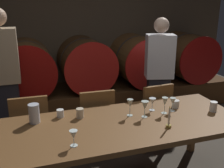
{
  "coord_description": "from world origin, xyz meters",
  "views": [
    {
      "loc": [
        -0.94,
        -1.96,
        1.87
      ],
      "look_at": [
        -0.11,
        0.53,
        1.03
      ],
      "focal_mm": 43.12,
      "sensor_mm": 36.0,
      "label": 1
    }
  ],
  "objects_px": {
    "wine_barrel_center": "(85,64)",
    "guest_left": "(5,79)",
    "chair_left": "(31,127)",
    "cup_far_right": "(213,107)",
    "dining_table": "(116,130)",
    "wine_glass_center_left": "(145,106)",
    "candle_center": "(169,121)",
    "guest_right": "(159,75)",
    "cup_far_left": "(60,113)",
    "wine_barrel_left": "(27,68)",
    "wine_barrel_far_right": "(186,56)",
    "chair_right": "(153,112)",
    "wine_glass_far_left": "(74,135)",
    "wine_glass_center_right": "(152,102)",
    "pitcher": "(34,114)",
    "cup_center_right": "(175,104)",
    "wine_glass_left": "(130,104)",
    "chair_center": "(96,120)",
    "wine_barrel_right": "(138,60)",
    "wine_glass_far_right": "(173,102)",
    "cup_center_left": "(80,113)",
    "wine_glass_right": "(165,102)"
  },
  "relations": [
    {
      "from": "wine_barrel_right",
      "to": "guest_right",
      "type": "relative_size",
      "value": 0.57
    },
    {
      "from": "wine_glass_left",
      "to": "wine_glass_far_right",
      "type": "xyz_separation_m",
      "value": [
        0.46,
        -0.03,
        -0.02
      ]
    },
    {
      "from": "wine_barrel_far_right",
      "to": "wine_glass_far_right",
      "type": "height_order",
      "value": "wine_barrel_far_right"
    },
    {
      "from": "dining_table",
      "to": "chair_left",
      "type": "height_order",
      "value": "chair_left"
    },
    {
      "from": "dining_table",
      "to": "guest_left",
      "type": "xyz_separation_m",
      "value": [
        -1.02,
        1.29,
        0.23
      ]
    },
    {
      "from": "cup_center_right",
      "to": "cup_far_left",
      "type": "bearing_deg",
      "value": 173.02
    },
    {
      "from": "wine_glass_far_right",
      "to": "cup_far_left",
      "type": "bearing_deg",
      "value": 169.02
    },
    {
      "from": "wine_barrel_left",
      "to": "dining_table",
      "type": "height_order",
      "value": "wine_barrel_left"
    },
    {
      "from": "wine_glass_far_left",
      "to": "cup_far_right",
      "type": "bearing_deg",
      "value": 8.57
    },
    {
      "from": "candle_center",
      "to": "dining_table",
      "type": "bearing_deg",
      "value": 152.46
    },
    {
      "from": "wine_barrel_far_right",
      "to": "chair_center",
      "type": "distance_m",
      "value": 2.55
    },
    {
      "from": "wine_glass_far_left",
      "to": "cup_center_right",
      "type": "height_order",
      "value": "wine_glass_far_left"
    },
    {
      "from": "wine_barrel_right",
      "to": "wine_barrel_far_right",
      "type": "bearing_deg",
      "value": 0.0
    },
    {
      "from": "wine_barrel_left",
      "to": "wine_barrel_far_right",
      "type": "height_order",
      "value": "same"
    },
    {
      "from": "wine_glass_far_left",
      "to": "wine_glass_center_left",
      "type": "relative_size",
      "value": 0.81
    },
    {
      "from": "pitcher",
      "to": "cup_center_right",
      "type": "distance_m",
      "value": 1.46
    },
    {
      "from": "wine_barrel_center",
      "to": "candle_center",
      "type": "distance_m",
      "value": 2.29
    },
    {
      "from": "wine_glass_far_left",
      "to": "wine_barrel_far_right",
      "type": "bearing_deg",
      "value": 42.43
    },
    {
      "from": "pitcher",
      "to": "guest_left",
      "type": "bearing_deg",
      "value": 106.02
    },
    {
      "from": "chair_right",
      "to": "cup_far_right",
      "type": "distance_m",
      "value": 0.83
    },
    {
      "from": "wine_barrel_right",
      "to": "wine_glass_left",
      "type": "relative_size",
      "value": 5.38
    },
    {
      "from": "chair_left",
      "to": "cup_far_right",
      "type": "xyz_separation_m",
      "value": [
        1.82,
        -0.77,
        0.31
      ]
    },
    {
      "from": "wine_glass_left",
      "to": "cup_center_right",
      "type": "distance_m",
      "value": 0.55
    },
    {
      "from": "chair_center",
      "to": "wine_glass_center_right",
      "type": "height_order",
      "value": "wine_glass_center_right"
    },
    {
      "from": "cup_far_right",
      "to": "wine_glass_center_left",
      "type": "bearing_deg",
      "value": 172.61
    },
    {
      "from": "wine_barrel_right",
      "to": "chair_right",
      "type": "relative_size",
      "value": 1.06
    },
    {
      "from": "cup_center_right",
      "to": "wine_glass_left",
      "type": "bearing_deg",
      "value": -175.76
    },
    {
      "from": "wine_barrel_left",
      "to": "wine_glass_center_left",
      "type": "height_order",
      "value": "wine_barrel_left"
    },
    {
      "from": "guest_right",
      "to": "cup_center_right",
      "type": "distance_m",
      "value": 0.98
    },
    {
      "from": "pitcher",
      "to": "wine_glass_center_right",
      "type": "distance_m",
      "value": 1.19
    },
    {
      "from": "wine_barrel_far_right",
      "to": "wine_glass_right",
      "type": "xyz_separation_m",
      "value": [
        -1.55,
        -1.98,
        0.02
      ]
    },
    {
      "from": "guest_right",
      "to": "cup_far_left",
      "type": "xyz_separation_m",
      "value": [
        -1.5,
        -0.79,
        -0.05
      ]
    },
    {
      "from": "chair_left",
      "to": "wine_glass_center_left",
      "type": "relative_size",
      "value": 5.27
    },
    {
      "from": "wine_barrel_right",
      "to": "wine_glass_far_left",
      "type": "bearing_deg",
      "value": -124.11
    },
    {
      "from": "wine_glass_left",
      "to": "cup_center_left",
      "type": "relative_size",
      "value": 1.81
    },
    {
      "from": "dining_table",
      "to": "wine_glass_center_left",
      "type": "xyz_separation_m",
      "value": [
        0.31,
        0.05,
        0.18
      ]
    },
    {
      "from": "chair_center",
      "to": "wine_glass_far_left",
      "type": "height_order",
      "value": "same"
    },
    {
      "from": "wine_barrel_center",
      "to": "wine_glass_center_left",
      "type": "distance_m",
      "value": 2.01
    },
    {
      "from": "wine_barrel_far_right",
      "to": "wine_glass_left",
      "type": "height_order",
      "value": "wine_barrel_far_right"
    },
    {
      "from": "wine_barrel_far_right",
      "to": "wine_glass_center_right",
      "type": "height_order",
      "value": "wine_barrel_far_right"
    },
    {
      "from": "wine_barrel_left",
      "to": "guest_right",
      "type": "distance_m",
      "value": 2.01
    },
    {
      "from": "guest_left",
      "to": "candle_center",
      "type": "relative_size",
      "value": 8.27
    },
    {
      "from": "wine_barrel_far_right",
      "to": "chair_right",
      "type": "relative_size",
      "value": 1.06
    },
    {
      "from": "wine_glass_far_left",
      "to": "wine_glass_center_right",
      "type": "xyz_separation_m",
      "value": [
        0.91,
        0.45,
        0.0
      ]
    },
    {
      "from": "wine_barrel_center",
      "to": "guest_left",
      "type": "xyz_separation_m",
      "value": [
        -1.2,
        -0.77,
        0.07
      ]
    },
    {
      "from": "guest_right",
      "to": "cup_center_left",
      "type": "distance_m",
      "value": 1.58
    },
    {
      "from": "chair_left",
      "to": "cup_far_right",
      "type": "relative_size",
      "value": 8.36
    },
    {
      "from": "wine_barrel_center",
      "to": "guest_left",
      "type": "relative_size",
      "value": 0.53
    },
    {
      "from": "chair_left",
      "to": "wine_glass_far_right",
      "type": "xyz_separation_m",
      "value": [
        1.42,
        -0.62,
        0.36
      ]
    },
    {
      "from": "wine_glass_left",
      "to": "guest_left",
      "type": "bearing_deg",
      "value": 136.13
    }
  ]
}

